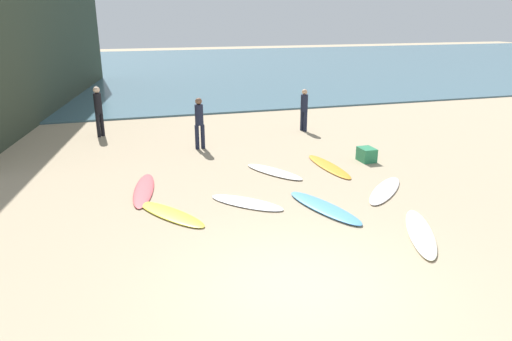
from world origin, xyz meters
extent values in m
plane|color=tan|center=(0.00, 0.00, 0.00)|extent=(120.00, 120.00, 0.00)
cube|color=#426675|center=(0.00, 34.38, 0.04)|extent=(120.00, 40.00, 0.08)
ellipsoid|color=silver|center=(1.46, 5.74, 0.04)|extent=(1.50, 2.05, 0.07)
ellipsoid|color=yellow|center=(-1.78, 3.58, 0.03)|extent=(1.65, 2.14, 0.07)
ellipsoid|color=#4F96D3|center=(1.73, 2.89, 0.04)|extent=(1.26, 2.46, 0.09)
ellipsoid|color=orange|center=(3.19, 5.76, 0.03)|extent=(0.63, 2.50, 0.06)
ellipsoid|color=white|center=(3.73, 3.50, 0.03)|extent=(1.99, 1.98, 0.07)
ellipsoid|color=#D9494E|center=(-2.25, 5.33, 0.03)|extent=(0.87, 2.57, 0.06)
ellipsoid|color=#EDEECB|center=(3.10, 1.10, 0.04)|extent=(1.51, 2.35, 0.08)
ellipsoid|color=white|center=(0.07, 3.73, 0.03)|extent=(1.81, 1.80, 0.06)
cylinder|color=#191E33|center=(4.24, 10.17, 0.39)|extent=(0.14, 0.14, 0.78)
cylinder|color=#191E33|center=(4.18, 10.36, 0.39)|extent=(0.14, 0.14, 0.78)
cylinder|color=#191E33|center=(4.21, 10.26, 1.10)|extent=(0.35, 0.35, 0.65)
sphere|color=tan|center=(4.21, 10.26, 1.53)|extent=(0.21, 0.21, 0.21)
cylinder|color=#191E33|center=(-0.03, 8.90, 0.41)|extent=(0.14, 0.14, 0.83)
cylinder|color=#191E33|center=(-0.23, 8.88, 0.41)|extent=(0.14, 0.14, 0.83)
cylinder|color=#191E33|center=(-0.13, 8.89, 1.17)|extent=(0.30, 0.30, 0.69)
sphere|color=brown|center=(-0.13, 8.89, 1.63)|extent=(0.22, 0.22, 0.22)
cylinder|color=black|center=(-3.33, 11.72, 0.44)|extent=(0.14, 0.14, 0.89)
cylinder|color=black|center=(-3.46, 11.57, 0.44)|extent=(0.14, 0.14, 0.89)
cylinder|color=black|center=(-3.39, 11.64, 1.25)|extent=(0.40, 0.40, 0.74)
sphere|color=beige|center=(-3.39, 11.64, 1.74)|extent=(0.24, 0.24, 0.24)
cube|color=#287F51|center=(4.58, 5.99, 0.21)|extent=(0.44, 0.58, 0.43)
camera|label=1|loc=(-2.71, -6.33, 4.36)|focal=32.72mm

